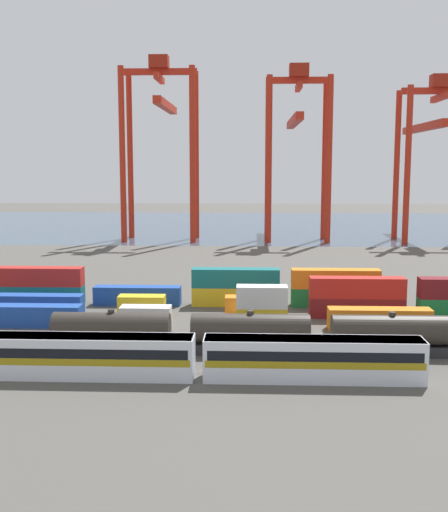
{
  "coord_description": "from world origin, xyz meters",
  "views": [
    {
      "loc": [
        1.23,
        -77.82,
        19.36
      ],
      "look_at": [
        -2.9,
        20.11,
        5.46
      ],
      "focal_mm": 44.99,
      "sensor_mm": 36.0,
      "label": 1
    }
  ],
  "objects_px": {
    "shipping_container_4": "(262,318)",
    "gantry_crane_west": "(161,129)",
    "gantry_crane_east": "(434,140)",
    "shipping_container_7": "(37,304)",
    "shipping_container_18": "(138,295)",
    "passenger_train": "(199,356)",
    "shipping_container_21": "(335,297)",
    "gantry_crane_central": "(297,136)",
    "shipping_container_2": "(32,316)",
    "freight_tank_row": "(321,334)",
    "shipping_container_3": "(146,317)"
  },
  "relations": [
    {
      "from": "shipping_container_4",
      "to": "gantry_crane_west",
      "type": "bearing_deg",
      "value": 104.8
    },
    {
      "from": "gantry_crane_west",
      "to": "gantry_crane_east",
      "type": "height_order",
      "value": "gantry_crane_west"
    },
    {
      "from": "shipping_container_4",
      "to": "shipping_container_7",
      "type": "distance_m",
      "value": 30.01
    },
    {
      "from": "shipping_container_18",
      "to": "gantry_crane_east",
      "type": "xyz_separation_m",
      "value": [
        62.78,
        82.04,
        24.41
      ]
    },
    {
      "from": "passenger_train",
      "to": "gantry_crane_east",
      "type": "bearing_deg",
      "value": 65.45
    },
    {
      "from": "shipping_container_21",
      "to": "gantry_crane_east",
      "type": "height_order",
      "value": "gantry_crane_east"
    },
    {
      "from": "shipping_container_4",
      "to": "gantry_crane_central",
      "type": "xyz_separation_m",
      "value": [
        10.44,
        94.64,
        25.7
      ]
    },
    {
      "from": "shipping_container_7",
      "to": "gantry_crane_central",
      "type": "xyz_separation_m",
      "value": [
        39.78,
        88.32,
        25.7
      ]
    },
    {
      "from": "shipping_container_2",
      "to": "gantry_crane_central",
      "type": "distance_m",
      "value": 105.27
    },
    {
      "from": "freight_tank_row",
      "to": "shipping_container_21",
      "type": "height_order",
      "value": "freight_tank_row"
    },
    {
      "from": "shipping_container_21",
      "to": "shipping_container_2",
      "type": "bearing_deg",
      "value": -161.68
    },
    {
      "from": "shipping_container_4",
      "to": "shipping_container_18",
      "type": "relative_size",
      "value": 0.5
    },
    {
      "from": "shipping_container_3",
      "to": "shipping_container_7",
      "type": "relative_size",
      "value": 0.5
    },
    {
      "from": "shipping_container_4",
      "to": "shipping_container_7",
      "type": "height_order",
      "value": "same"
    },
    {
      "from": "shipping_container_2",
      "to": "shipping_container_7",
      "type": "height_order",
      "value": "same"
    },
    {
      "from": "freight_tank_row",
      "to": "shipping_container_3",
      "type": "bearing_deg",
      "value": 153.0
    },
    {
      "from": "shipping_container_2",
      "to": "passenger_train",
      "type": "bearing_deg",
      "value": -40.07
    },
    {
      "from": "shipping_container_21",
      "to": "freight_tank_row",
      "type": "bearing_deg",
      "value": -101.02
    },
    {
      "from": "shipping_container_18",
      "to": "shipping_container_21",
      "type": "bearing_deg",
      "value": 0.0
    },
    {
      "from": "shipping_container_18",
      "to": "gantry_crane_east",
      "type": "distance_m",
      "value": 106.14
    },
    {
      "from": "shipping_container_2",
      "to": "shipping_container_7",
      "type": "distance_m",
      "value": 6.49
    },
    {
      "from": "shipping_container_3",
      "to": "shipping_container_4",
      "type": "distance_m",
      "value": 13.92
    },
    {
      "from": "shipping_container_2",
      "to": "gantry_crane_east",
      "type": "distance_m",
      "value": 122.29
    },
    {
      "from": "passenger_train",
      "to": "shipping_container_18",
      "type": "relative_size",
      "value": 3.36
    },
    {
      "from": "shipping_container_3",
      "to": "shipping_container_7",
      "type": "bearing_deg",
      "value": 157.71
    },
    {
      "from": "gantry_crane_central",
      "to": "shipping_container_4",
      "type": "bearing_deg",
      "value": -96.29
    },
    {
      "from": "passenger_train",
      "to": "shipping_container_18",
      "type": "bearing_deg",
      "value": 109.77
    },
    {
      "from": "shipping_container_18",
      "to": "gantry_crane_central",
      "type": "bearing_deg",
      "value": 71.4
    },
    {
      "from": "passenger_train",
      "to": "shipping_container_2",
      "type": "distance_m",
      "value": 28.52
    },
    {
      "from": "shipping_container_7",
      "to": "gantry_crane_west",
      "type": "xyz_separation_m",
      "value": [
        4.6,
        87.28,
        27.46
      ]
    },
    {
      "from": "shipping_container_2",
      "to": "gantry_crane_west",
      "type": "bearing_deg",
      "value": 88.1
    },
    {
      "from": "shipping_container_18",
      "to": "gantry_crane_west",
      "type": "distance_m",
      "value": 85.83
    },
    {
      "from": "freight_tank_row",
      "to": "gantry_crane_east",
      "type": "relative_size",
      "value": 1.34
    },
    {
      "from": "freight_tank_row",
      "to": "shipping_container_3",
      "type": "distance_m",
      "value": 22.27
    },
    {
      "from": "gantry_crane_central",
      "to": "shipping_container_18",
      "type": "bearing_deg",
      "value": -108.6
    },
    {
      "from": "shipping_container_2",
      "to": "gantry_crane_east",
      "type": "relative_size",
      "value": 0.29
    },
    {
      "from": "shipping_container_21",
      "to": "shipping_container_18",
      "type": "bearing_deg",
      "value": 180.0
    },
    {
      "from": "gantry_crane_east",
      "to": "passenger_train",
      "type": "bearing_deg",
      "value": -114.55
    },
    {
      "from": "shipping_container_21",
      "to": "gantry_crane_east",
      "type": "bearing_deg",
      "value": 66.73
    },
    {
      "from": "shipping_container_2",
      "to": "freight_tank_row",
      "type": "bearing_deg",
      "value": -16.66
    },
    {
      "from": "gantry_crane_east",
      "to": "shipping_container_4",
      "type": "bearing_deg",
      "value": -115.73
    },
    {
      "from": "shipping_container_3",
      "to": "shipping_container_21",
      "type": "xyz_separation_m",
      "value": [
        24.26,
        12.64,
        0.0
      ]
    },
    {
      "from": "shipping_container_3",
      "to": "freight_tank_row",
      "type": "bearing_deg",
      "value": -27.0
    },
    {
      "from": "shipping_container_18",
      "to": "shipping_container_3",
      "type": "bearing_deg",
      "value": -75.62
    },
    {
      "from": "shipping_container_21",
      "to": "gantry_crane_west",
      "type": "height_order",
      "value": "gantry_crane_west"
    },
    {
      "from": "gantry_crane_central",
      "to": "gantry_crane_west",
      "type": "bearing_deg",
      "value": -178.31
    },
    {
      "from": "freight_tank_row",
      "to": "shipping_container_18",
      "type": "bearing_deg",
      "value": 135.41
    },
    {
      "from": "shipping_container_21",
      "to": "gantry_crane_west",
      "type": "xyz_separation_m",
      "value": [
        -35.07,
        80.96,
        27.46
      ]
    },
    {
      "from": "freight_tank_row",
      "to": "shipping_container_21",
      "type": "bearing_deg",
      "value": 78.98
    },
    {
      "from": "shipping_container_18",
      "to": "gantry_crane_east",
      "type": "bearing_deg",
      "value": 52.58
    }
  ]
}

